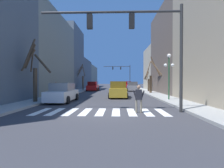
# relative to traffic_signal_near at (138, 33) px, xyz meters

# --- Properties ---
(ground_plane) EXTENTS (240.00, 240.00, 0.00)m
(ground_plane) POSITION_rel_traffic_signal_near_xyz_m (-2.20, -0.28, -4.63)
(ground_plane) COLOR #38383D
(sidewalk_right) EXTENTS (2.17, 90.00, 0.15)m
(sidewalk_right) POSITION_rel_traffic_signal_near_xyz_m (3.82, -0.28, -4.55)
(sidewalk_right) COLOR #9E9E99
(sidewalk_right) RESTS_ON ground_plane
(building_row_left) EXTENTS (6.00, 65.34, 13.08)m
(building_row_left) POSITION_rel_traffic_signal_near_xyz_m (-12.31, 22.54, 0.78)
(building_row_left) COLOR #515B66
(building_row_left) RESTS_ON ground_plane
(building_row_right) EXTENTS (6.00, 37.50, 12.45)m
(building_row_right) POSITION_rel_traffic_signal_near_xyz_m (7.91, 11.73, 1.02)
(building_row_right) COLOR tan
(building_row_right) RESTS_ON ground_plane
(crosswalk_stripes) EXTENTS (7.65, 2.60, 0.01)m
(crosswalk_stripes) POSITION_rel_traffic_signal_near_xyz_m (-2.20, -0.04, -4.63)
(crosswalk_stripes) COLOR white
(crosswalk_stripes) RESTS_ON ground_plane
(traffic_signal_near) EXTENTS (8.31, 0.28, 6.27)m
(traffic_signal_near) POSITION_rel_traffic_signal_near_xyz_m (0.00, 0.00, 0.00)
(traffic_signal_near) COLOR #2D2D2D
(traffic_signal_near) RESTS_ON ground_plane
(traffic_signal_far) EXTENTS (7.93, 0.28, 6.70)m
(traffic_signal_far) POSITION_rel_traffic_signal_near_xyz_m (0.20, 41.91, 0.28)
(traffic_signal_far) COLOR #2D2D2D
(traffic_signal_far) RESTS_ON ground_plane
(street_lamp_right_corner) EXTENTS (0.95, 0.36, 4.19)m
(street_lamp_right_corner) POSITION_rel_traffic_signal_near_xyz_m (3.51, 5.91, -1.51)
(street_lamp_right_corner) COLOR #1E4C2D
(street_lamp_right_corner) RESTS_ON sidewalk_right
(car_at_intersection) EXTENTS (2.06, 4.88, 1.82)m
(car_at_intersection) POSITION_rel_traffic_signal_near_xyz_m (-1.16, 9.32, -3.79)
(car_at_intersection) COLOR #A38423
(car_at_intersection) RESTS_ON ground_plane
(car_parked_left_mid) EXTENTS (2.14, 4.28, 1.77)m
(car_parked_left_mid) POSITION_rel_traffic_signal_near_xyz_m (-5.95, 23.08, -3.81)
(car_parked_left_mid) COLOR red
(car_parked_left_mid) RESTS_ON ground_plane
(car_parked_right_far) EXTENTS (2.06, 4.80, 1.55)m
(car_parked_right_far) POSITION_rel_traffic_signal_near_xyz_m (-0.88, 30.28, -3.90)
(car_parked_right_far) COLOR navy
(car_parked_right_far) RESTS_ON ground_plane
(car_parked_right_near) EXTENTS (2.12, 4.27, 1.76)m
(car_parked_right_near) POSITION_rel_traffic_signal_near_xyz_m (1.56, 22.28, -3.81)
(car_parked_right_near) COLOR gray
(car_parked_right_near) RESTS_ON ground_plane
(car_parked_right_mid) EXTENTS (2.00, 4.31, 1.83)m
(car_parked_right_mid) POSITION_rel_traffic_signal_near_xyz_m (1.62, 36.66, -3.79)
(car_parked_right_mid) COLOR red
(car_parked_right_mid) RESTS_ON ground_plane
(car_parked_left_far) EXTENTS (1.96, 4.84, 1.66)m
(car_parked_left_far) POSITION_rel_traffic_signal_near_xyz_m (-6.04, 4.94, -3.85)
(car_parked_left_far) COLOR white
(car_parked_left_far) RESTS_ON ground_plane
(pedestrian_on_right_sidewalk) EXTENTS (0.70, 0.26, 1.62)m
(pedestrian_on_right_sidewalk) POSITION_rel_traffic_signal_near_xyz_m (-8.87, 11.14, -3.52)
(pedestrian_on_right_sidewalk) COLOR #7A705B
(pedestrian_on_right_sidewalk) RESTS_ON sidewalk_left
(pedestrian_on_left_sidewalk) EXTENTS (0.68, 0.27, 1.58)m
(pedestrian_on_left_sidewalk) POSITION_rel_traffic_signal_near_xyz_m (-0.00, -0.27, -3.70)
(pedestrian_on_left_sidewalk) COLOR #7A705B
(pedestrian_on_left_sidewalk) RESTS_ON ground_plane
(street_tree_left_near) EXTENTS (2.38, 1.73, 5.32)m
(street_tree_left_near) POSITION_rel_traffic_signal_near_xyz_m (3.81, 15.28, -2.33)
(street_tree_left_near) COLOR brown
(street_tree_left_near) RESTS_ON sidewalk_right
(street_tree_right_mid) EXTENTS (0.90, 2.44, 3.82)m
(street_tree_right_mid) POSITION_rel_traffic_signal_near_xyz_m (3.99, 19.75, -2.80)
(street_tree_right_mid) COLOR #473828
(street_tree_right_mid) RESTS_ON sidewalk_right
(street_tree_left_mid) EXTENTS (2.64, 2.25, 5.14)m
(street_tree_left_mid) POSITION_rel_traffic_signal_near_xyz_m (-8.06, 3.83, -2.08)
(street_tree_left_mid) COLOR #473828
(street_tree_left_mid) RESTS_ON sidewalk_left
(street_tree_left_far) EXTENTS (1.99, 1.60, 5.25)m
(street_tree_left_far) POSITION_rel_traffic_signal_near_xyz_m (-8.43, 24.94, -2.21)
(street_tree_left_far) COLOR brown
(street_tree_left_far) RESTS_ON sidewalk_left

